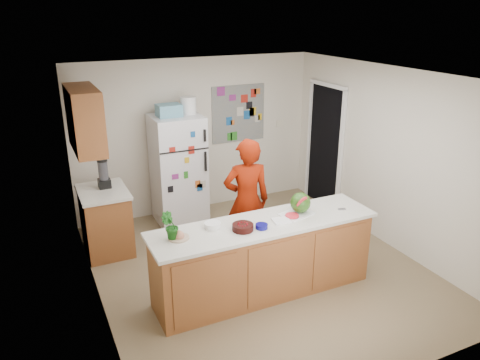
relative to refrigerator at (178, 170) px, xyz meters
name	(u,v)px	position (x,y,z in m)	size (l,w,h in m)	color
floor	(259,269)	(0.45, -1.88, -0.86)	(4.00, 4.50, 0.02)	brown
wall_back	(196,136)	(0.45, 0.38, 0.40)	(4.00, 0.02, 2.50)	beige
wall_left	(91,207)	(-1.56, -1.88, 0.40)	(0.02, 4.50, 2.50)	beige
wall_right	(388,158)	(2.46, -1.88, 0.40)	(0.02, 4.50, 2.50)	beige
ceiling	(262,74)	(0.45, -1.88, 1.66)	(4.00, 4.50, 0.02)	white
doorway	(325,147)	(2.44, -0.43, 0.17)	(0.03, 0.85, 2.04)	black
peninsula_base	(264,259)	(0.25, -2.38, -0.41)	(2.60, 0.62, 0.88)	brown
peninsula_top	(264,224)	(0.25, -2.38, 0.05)	(2.68, 0.70, 0.04)	silver
side_counter_base	(106,222)	(-1.24, -0.53, -0.42)	(0.60, 0.80, 0.86)	brown
side_counter_top	(103,192)	(-1.24, -0.53, 0.03)	(0.64, 0.84, 0.04)	silver
upper_cabinets	(84,119)	(-1.37, -0.58, 1.05)	(0.35, 1.00, 0.80)	brown
refrigerator	(178,170)	(0.00, 0.00, 0.00)	(0.75, 0.70, 1.70)	silver
fridge_top_bin	(169,110)	(-0.10, 0.00, 0.94)	(0.35, 0.28, 0.18)	#5999B2
photo_collage	(238,114)	(1.20, 0.36, 0.70)	(0.95, 0.01, 0.95)	slate
person	(247,201)	(0.42, -1.57, -0.01)	(0.62, 0.40, 1.69)	#751403
blender_appliance	(104,174)	(-1.19, -0.43, 0.24)	(0.13, 0.13, 0.38)	black
cutting_board	(296,214)	(0.70, -2.35, 0.08)	(0.37, 0.28, 0.01)	white
watermelon	(300,203)	(0.76, -2.33, 0.20)	(0.24, 0.24, 0.24)	#285012
watermelon_slice	(292,216)	(0.60, -2.40, 0.09)	(0.16, 0.16, 0.02)	red
cherry_bowl	(243,227)	(-0.06, -2.45, 0.11)	(0.24, 0.24, 0.07)	black
white_bowl	(213,225)	(-0.33, -2.25, 0.10)	(0.19, 0.19, 0.06)	white
cobalt_bowl	(262,226)	(0.15, -2.50, 0.10)	(0.14, 0.14, 0.05)	#0C0A61
plate	(179,238)	(-0.76, -2.34, 0.08)	(0.23, 0.23, 0.02)	beige
paper_towel	(281,221)	(0.44, -2.44, 0.08)	(0.20, 0.17, 0.02)	white
keys	(342,209)	(1.27, -2.46, 0.08)	(0.09, 0.04, 0.01)	gray
potted_plant	(170,226)	(-0.84, -2.33, 0.23)	(0.17, 0.14, 0.31)	#0D420D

